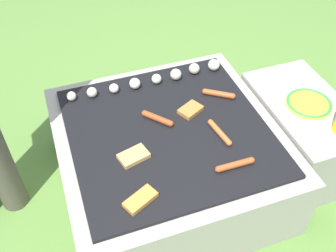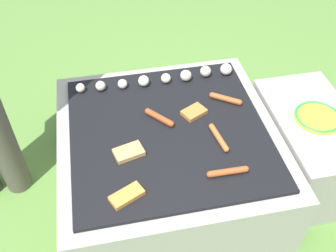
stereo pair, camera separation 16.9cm
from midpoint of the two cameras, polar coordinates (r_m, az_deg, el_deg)
ground_plane at (r=1.99m, az=-2.46°, el=-8.24°), size 14.00×14.00×0.00m
grill at (r=1.84m, az=-2.63°, el=-4.76°), size 0.96×0.96×0.37m
side_ledge at (r=2.03m, az=16.19°, el=-0.99°), size 0.36×0.63×0.37m
sausage_front_center at (r=1.68m, az=4.65°, el=-1.06°), size 0.05×0.17×0.02m
sausage_mid_right at (r=1.56m, az=6.67°, el=-5.77°), size 0.17×0.03×0.03m
sausage_back_center at (r=1.74m, az=-4.33°, el=0.97°), size 0.11×0.13×0.03m
sausage_front_left at (r=1.87m, az=4.81°, el=4.56°), size 0.14×0.10×0.03m
bread_slice_center at (r=1.47m, az=-7.38°, el=-10.73°), size 0.14×0.11×0.02m
bread_slice_right at (r=1.60m, az=-8.04°, el=-4.49°), size 0.13×0.10×0.02m
bread_slice_left at (r=1.78m, az=0.58°, el=2.24°), size 0.13×0.11×0.02m
mushroom_row at (r=1.94m, az=-4.14°, el=6.86°), size 0.78×0.07×0.06m
plate_colorful at (r=1.90m, az=17.42°, el=3.04°), size 0.21×0.21×0.02m
fork_utensil at (r=2.07m, az=14.68°, el=7.34°), size 0.02×0.17×0.01m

